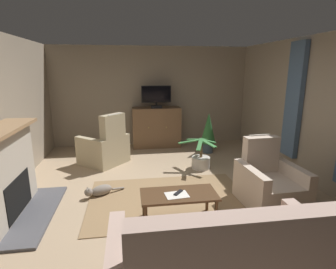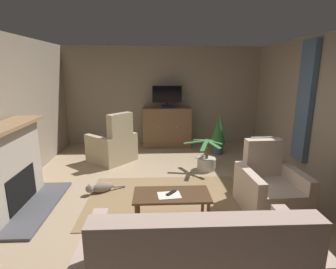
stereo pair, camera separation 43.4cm
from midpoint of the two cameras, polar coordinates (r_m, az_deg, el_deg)
name	(u,v)px [view 2 (the right image)]	position (r m, az deg, el deg)	size (l,w,h in m)	color
ground_plane	(168,197)	(4.54, 2.84, -13.15)	(5.81, 7.03, 0.04)	tan
wall_back	(163,96)	(7.34, 0.59, 8.14)	(5.81, 0.10, 2.62)	gray
wall_right_with_window	(336,116)	(5.11, 34.27, 3.20)	(0.10, 7.03, 2.62)	gray
curtain_panel_far	(305,102)	(5.63, 29.14, 5.99)	(0.10, 0.44, 2.20)	slate
rug_central	(167,199)	(4.41, 2.73, -13.61)	(2.53, 1.74, 0.01)	#8E704C
fireplace	(9,171)	(4.43, -28.39, -6.85)	(0.82, 1.66, 1.27)	#4C4C51
tv_cabinet	(167,128)	(7.13, 1.53, 1.40)	(1.26, 0.52, 1.05)	#4A3523
television	(167,96)	(6.94, 1.61, 8.18)	(0.76, 0.20, 0.57)	black
coffee_table	(172,197)	(3.69, 4.25, -13.22)	(1.02, 0.51, 0.41)	#4C331E
tv_remote	(171,193)	(3.66, 4.17, -12.38)	(0.17, 0.05, 0.02)	black
folded_newspaper	(169,195)	(3.62, 3.78, -12.84)	(0.30, 0.22, 0.01)	silver
sofa_floral	(198,268)	(2.68, 11.51, -26.29)	(2.02, 0.95, 0.99)	#BC9E8E
armchair_in_far_corner	(113,146)	(6.07, -9.58, -2.51)	(1.17, 1.17, 1.14)	tan
armchair_facing_sofa	(270,189)	(4.38, 23.55, -10.59)	(0.86, 0.94, 1.01)	#C6B29E
potted_plant_on_hearth_side	(206,162)	(5.64, 10.37, -5.72)	(0.78, 0.80, 0.66)	beige
potted_plant_tall_palm_by_window	(218,132)	(6.62, 12.48, 0.53)	(0.37, 0.37, 1.00)	#3D4C5B
cat	(101,187)	(4.68, -11.51, -11.03)	(0.63, 0.34, 0.20)	gray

